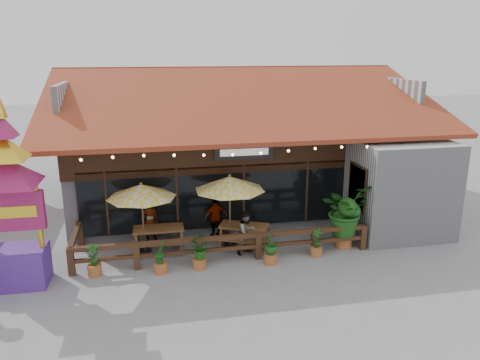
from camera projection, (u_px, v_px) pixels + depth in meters
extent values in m
plane|color=gray|center=(268.00, 251.00, 16.39)|extent=(100.00, 100.00, 0.00)
cube|color=#B1B1B6|center=(232.00, 153.00, 22.45)|extent=(14.00, 10.00, 4.00)
cube|color=#381F12|center=(217.00, 152.00, 17.05)|extent=(11.00, 0.16, 1.60)
cube|color=black|center=(217.00, 197.00, 17.49)|extent=(10.00, 0.12, 2.40)
cube|color=tan|center=(216.00, 195.00, 17.68)|extent=(9.80, 0.05, 2.20)
cube|color=#B1B1B6|center=(400.00, 188.00, 17.53)|extent=(3.50, 2.70, 3.60)
cube|color=red|center=(357.00, 187.00, 16.99)|extent=(0.06, 1.20, 1.50)
cube|color=#381F12|center=(357.00, 187.00, 16.99)|extent=(0.04, 1.34, 1.64)
cube|color=maroon|center=(248.00, 100.00, 18.37)|extent=(15.50, 7.05, 2.37)
cube|color=maroon|center=(219.00, 87.00, 24.97)|extent=(15.50, 7.05, 2.37)
cube|color=maroon|center=(231.00, 68.00, 21.37)|extent=(15.50, 0.30, 0.12)
cube|color=#B1B1B6|center=(74.00, 100.00, 20.37)|extent=(0.20, 9.00, 1.80)
cube|color=#B1B1B6|center=(370.00, 94.00, 23.08)|extent=(0.20, 9.00, 1.80)
cube|color=black|center=(244.00, 152.00, 17.13)|extent=(2.20, 0.10, 0.55)
cube|color=silver|center=(244.00, 152.00, 17.07)|extent=(1.80, 0.02, 0.25)
cube|color=#381F12|center=(107.00, 204.00, 16.68)|extent=(0.08, 0.08, 2.40)
cube|color=#381F12|center=(177.00, 200.00, 17.16)|extent=(0.08, 0.08, 2.40)
cube|color=#381F12|center=(244.00, 196.00, 17.64)|extent=(0.08, 0.08, 2.40)
cube|color=#381F12|center=(307.00, 192.00, 18.13)|extent=(0.08, 0.08, 2.40)
sphere|color=#FFE08C|center=(81.00, 160.00, 14.35)|extent=(0.09, 0.09, 0.09)
sphere|color=#FFE08C|center=(113.00, 157.00, 14.52)|extent=(0.09, 0.09, 0.09)
sphere|color=#FFE08C|center=(144.00, 156.00, 14.70)|extent=(0.09, 0.09, 0.09)
sphere|color=#FFE08C|center=(174.00, 155.00, 14.89)|extent=(0.09, 0.09, 0.09)
sphere|color=#FFE08C|center=(204.00, 155.00, 15.09)|extent=(0.09, 0.09, 0.09)
sphere|color=#FFE08C|center=(233.00, 155.00, 15.28)|extent=(0.09, 0.09, 0.09)
sphere|color=#FFE08C|center=(261.00, 153.00, 15.46)|extent=(0.09, 0.09, 0.09)
sphere|color=#FFE08C|center=(288.00, 151.00, 15.63)|extent=(0.09, 0.09, 0.09)
sphere|color=#FFE08C|center=(315.00, 148.00, 15.81)|extent=(0.09, 0.09, 0.09)
sphere|color=#FFE08C|center=(342.00, 147.00, 15.99)|extent=(0.09, 0.09, 0.09)
sphere|color=#FFE08C|center=(367.00, 147.00, 16.18)|extent=(0.09, 0.09, 0.09)
cube|color=#4C2E1B|center=(71.00, 262.00, 14.54)|extent=(0.20, 0.20, 0.90)
cube|color=#4C2E1B|center=(137.00, 256.00, 14.93)|extent=(0.20, 0.20, 0.90)
cube|color=#4C2E1B|center=(199.00, 251.00, 15.32)|extent=(0.20, 0.20, 0.90)
cube|color=#4C2E1B|center=(258.00, 246.00, 15.70)|extent=(0.20, 0.20, 0.90)
cube|color=#4C2E1B|center=(315.00, 241.00, 16.09)|extent=(0.20, 0.20, 0.90)
cube|color=#4C2E1B|center=(363.00, 237.00, 16.44)|extent=(0.20, 0.20, 0.90)
cube|color=#4C2E1B|center=(226.00, 238.00, 15.38)|extent=(9.80, 0.16, 0.14)
cube|color=#4C2E1B|center=(226.00, 249.00, 15.49)|extent=(9.80, 0.12, 0.12)
cube|color=#4C2E1B|center=(75.00, 235.00, 15.61)|extent=(0.16, 2.50, 0.14)
cube|color=#4C2E1B|center=(80.00, 233.00, 16.81)|extent=(0.20, 0.20, 0.90)
cylinder|color=brown|center=(143.00, 220.00, 16.03)|extent=(0.06, 0.06, 2.38)
cone|color=yellow|center=(141.00, 191.00, 15.76)|extent=(2.60, 2.60, 0.46)
sphere|color=brown|center=(141.00, 184.00, 15.69)|extent=(0.10, 0.10, 0.10)
cylinder|color=black|center=(145.00, 251.00, 16.35)|extent=(0.45, 0.45, 0.06)
cylinder|color=brown|center=(230.00, 213.00, 16.53)|extent=(0.07, 0.07, 2.50)
cone|color=yellow|center=(230.00, 183.00, 16.23)|extent=(3.25, 3.25, 0.49)
sphere|color=brown|center=(230.00, 176.00, 16.16)|extent=(0.11, 0.11, 0.11)
cylinder|color=black|center=(230.00, 245.00, 16.86)|extent=(0.48, 0.48, 0.07)
cube|color=brown|center=(159.00, 229.00, 16.27)|extent=(1.76, 0.85, 0.07)
cube|color=brown|center=(137.00, 241.00, 16.24)|extent=(0.10, 0.76, 0.81)
cube|color=brown|center=(181.00, 238.00, 16.52)|extent=(0.10, 0.76, 0.81)
cube|color=brown|center=(159.00, 244.00, 15.79)|extent=(1.75, 0.33, 0.05)
cube|color=brown|center=(159.00, 231.00, 16.93)|extent=(1.75, 0.33, 0.05)
cube|color=brown|center=(244.00, 226.00, 16.56)|extent=(1.89, 1.43, 0.06)
cube|color=brown|center=(224.00, 234.00, 16.83)|extent=(0.39, 0.72, 0.79)
cube|color=brown|center=(264.00, 238.00, 16.51)|extent=(0.39, 0.72, 0.79)
cube|color=brown|center=(240.00, 241.00, 16.10)|extent=(1.68, 0.98, 0.05)
cube|color=brown|center=(247.00, 228.00, 17.20)|extent=(1.68, 0.98, 0.05)
cube|color=#522791|center=(20.00, 266.00, 13.93)|extent=(1.58, 1.20, 1.17)
cube|color=#931B55|center=(13.00, 211.00, 13.45)|extent=(1.76, 0.28, 1.17)
cube|color=yellow|center=(11.00, 212.00, 13.32)|extent=(1.36, 0.05, 0.34)
cylinder|color=yellow|center=(39.00, 216.00, 13.64)|extent=(0.16, 0.16, 1.95)
pyramid|color=#931B55|center=(5.00, 158.00, 13.03)|extent=(2.38, 2.38, 0.78)
pyramid|color=yellow|center=(2.00, 136.00, 12.86)|extent=(1.69, 1.69, 0.68)
cylinder|color=#9C572A|center=(343.00, 240.00, 16.73)|extent=(0.62, 0.62, 0.46)
imported|color=#185217|center=(345.00, 210.00, 16.42)|extent=(2.16, 2.06, 1.87)
sphere|color=#185217|center=(350.00, 220.00, 16.45)|extent=(0.62, 0.62, 0.62)
sphere|color=#185217|center=(340.00, 212.00, 16.57)|extent=(0.54, 0.54, 0.54)
imported|color=#381F12|center=(150.00, 221.00, 17.04)|extent=(0.61, 0.44, 1.58)
imported|color=#381F12|center=(247.00, 232.00, 16.04)|extent=(0.94, 0.89, 1.53)
imported|color=#381F12|center=(216.00, 217.00, 17.46)|extent=(0.98, 0.60, 1.56)
cylinder|color=#9C572A|center=(95.00, 270.00, 14.60)|extent=(0.43, 0.43, 0.34)
imported|color=#185217|center=(93.00, 255.00, 14.46)|extent=(0.44, 0.37, 0.70)
cylinder|color=#9C572A|center=(161.00, 268.00, 14.76)|extent=(0.43, 0.43, 0.35)
imported|color=#185217|center=(160.00, 252.00, 14.62)|extent=(0.48, 0.50, 0.71)
cylinder|color=#9C572A|center=(199.00, 263.00, 15.06)|extent=(0.43, 0.43, 0.35)
imported|color=#185217|center=(199.00, 248.00, 14.91)|extent=(0.84, 0.82, 0.72)
cylinder|color=#9C572A|center=(271.00, 259.00, 15.39)|extent=(0.44, 0.44, 0.35)
imported|color=#185217|center=(271.00, 244.00, 15.24)|extent=(0.56, 0.56, 0.72)
cylinder|color=#9C572A|center=(316.00, 252.00, 15.96)|extent=(0.41, 0.41, 0.32)
imported|color=#185217|center=(317.00, 238.00, 15.83)|extent=(0.41, 0.42, 0.67)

